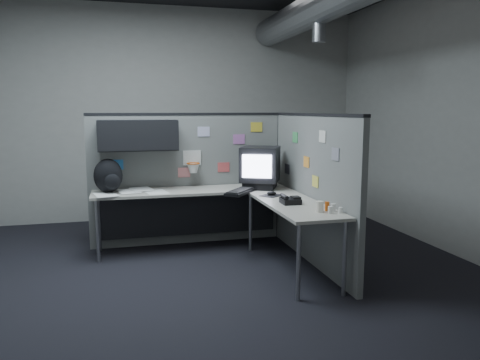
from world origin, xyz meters
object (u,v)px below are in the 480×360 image
object	(u,v)px
desk	(217,203)
keyboard	(240,191)
backpack	(109,176)
phone	(290,200)
monitor	(260,167)

from	to	relation	value
desk	keyboard	size ratio (longest dim) A/B	4.61
keyboard	backpack	xyz separation A→B (m)	(-1.44, 0.40, 0.17)
keyboard	backpack	bearing A→B (deg)	158.14
desk	keyboard	xyz separation A→B (m)	(0.25, -0.10, 0.14)
desk	backpack	bearing A→B (deg)	165.99
phone	backpack	xyz separation A→B (m)	(-1.78, 1.10, 0.16)
monitor	backpack	xyz separation A→B (m)	(-1.76, 0.10, -0.07)
keyboard	backpack	size ratio (longest dim) A/B	1.29
desk	backpack	xyz separation A→B (m)	(-1.19, 0.30, 0.31)
desk	backpack	world-z (taller)	backpack
desk	phone	xyz separation A→B (m)	(0.58, -0.80, 0.15)
monitor	phone	xyz separation A→B (m)	(0.01, -0.99, -0.22)
desk	phone	size ratio (longest dim) A/B	11.26
keyboard	phone	size ratio (longest dim) A/B	2.44
monitor	keyboard	bearing A→B (deg)	-155.89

